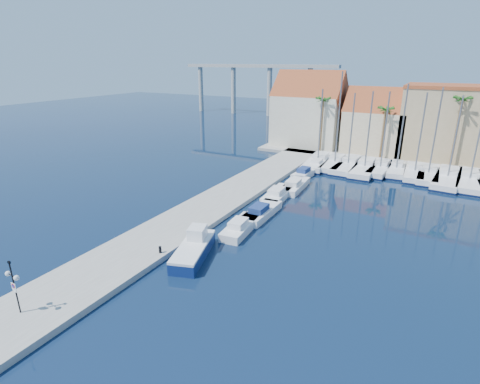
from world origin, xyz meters
name	(u,v)px	position (x,y,z in m)	size (l,w,h in m)	color
ground	(225,283)	(0.00, 0.00, 0.00)	(260.00, 260.00, 0.00)	black
quay_west	(218,202)	(-9.00, 13.50, 0.25)	(6.00, 77.00, 0.50)	gray
shore_north	(423,157)	(10.00, 48.00, 0.25)	(54.00, 16.00, 0.50)	gray
lamp_post	(13,279)	(-9.25, -9.72, 2.92)	(1.25, 0.37, 3.69)	black
bollard	(160,250)	(-6.60, 0.61, 0.79)	(0.23, 0.23, 0.57)	black
fishing_boat	(194,248)	(-4.34, 2.22, 0.73)	(3.92, 6.66, 2.21)	navy
motorboat_west_0	(240,227)	(-3.22, 8.27, 0.51)	(2.46, 6.12, 1.40)	white
motorboat_west_1	(261,212)	(-3.12, 12.62, 0.51)	(2.11, 6.47, 1.40)	white
motorboat_west_2	(278,194)	(-3.75, 18.57, 0.51)	(2.52, 6.73, 1.40)	white
motorboat_west_3	(295,185)	(-3.18, 22.58, 0.51)	(2.47, 6.73, 1.40)	white
motorboat_west_4	(305,173)	(-3.92, 28.57, 0.51)	(2.21, 5.92, 1.40)	white
motorboat_west_5	(317,165)	(-3.77, 33.83, 0.51)	(2.02, 6.20, 1.40)	white
sailboat_0	(319,161)	(-4.11, 35.49, 0.56)	(3.84, 11.53, 11.61)	white
sailboat_1	(336,163)	(-1.48, 35.71, 0.60)	(2.93, 10.32, 14.10)	white
sailboat_2	(349,165)	(0.58, 35.80, 0.56)	(3.42, 11.32, 11.19)	white
sailboat_3	(365,168)	(3.03, 35.42, 0.56)	(3.31, 11.47, 11.56)	white
sailboat_4	(381,168)	(5.16, 35.99, 0.58)	(3.03, 9.46, 11.56)	white
sailboat_5	(396,169)	(7.21, 36.49, 0.62)	(2.72, 8.53, 12.62)	white
sailboat_6	(415,172)	(9.70, 36.25, 0.58)	(2.96, 9.83, 11.60)	white
sailboat_7	(428,174)	(11.45, 36.09, 0.58)	(2.88, 10.23, 12.33)	white
sailboat_8	(448,178)	(13.90, 35.58, 0.55)	(4.05, 11.91, 11.47)	white
sailboat_9	(469,180)	(16.41, 35.79, 0.56)	(3.52, 11.65, 12.40)	white
building_0	(309,112)	(-10.00, 47.00, 6.52)	(12.30, 9.00, 13.50)	beige
building_1	(376,124)	(2.00, 47.00, 5.30)	(10.30, 8.00, 11.00)	#CCB390
building_2	(450,122)	(13.00, 48.00, 6.26)	(14.20, 10.20, 11.50)	tan
palm_0	(323,102)	(-6.00, 42.00, 9.08)	(2.60, 2.60, 10.15)	brown
palm_1	(386,111)	(4.00, 42.00, 8.14)	(2.60, 2.60, 9.15)	brown
palm_2	(462,102)	(14.00, 42.00, 10.02)	(2.60, 2.60, 11.15)	brown
viaduct	(254,79)	(-39.07, 82.00, 10.25)	(48.00, 2.20, 14.45)	#9E9E99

